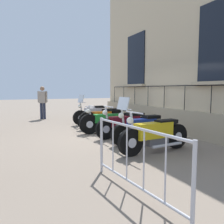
# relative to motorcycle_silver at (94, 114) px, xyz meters

# --- Properties ---
(ground_plane) EXTENTS (60.00, 60.00, 0.00)m
(ground_plane) POSITION_rel_motorcycle_silver_xyz_m (0.27, 2.50, -0.46)
(ground_plane) COLOR gray
(building_facade) EXTENTS (0.82, 10.52, 7.41)m
(building_facade) POSITION_rel_motorcycle_silver_xyz_m (-2.35, 2.50, 3.12)
(building_facade) COLOR #C6B28E
(building_facade) RESTS_ON ground_plane
(motorcycle_silver) EXTENTS (1.96, 0.75, 1.35)m
(motorcycle_silver) POSITION_rel_motorcycle_silver_xyz_m (0.00, 0.00, 0.00)
(motorcycle_silver) COLOR black
(motorcycle_silver) RESTS_ON ground_plane
(motorcycle_orange) EXTENTS (2.09, 0.74, 0.90)m
(motorcycle_orange) POSITION_rel_motorcycle_silver_xyz_m (0.01, 1.04, -0.03)
(motorcycle_orange) COLOR black
(motorcycle_orange) RESTS_ON ground_plane
(motorcycle_green) EXTENTS (2.23, 0.60, 1.01)m
(motorcycle_green) POSITION_rel_motorcycle_silver_xyz_m (0.16, 2.03, -0.03)
(motorcycle_green) COLOR black
(motorcycle_green) RESTS_ON ground_plane
(motorcycle_maroon) EXTENTS (2.15, 0.65, 1.05)m
(motorcycle_maroon) POSITION_rel_motorcycle_silver_xyz_m (-0.00, 3.04, -0.02)
(motorcycle_maroon) COLOR black
(motorcycle_maroon) RESTS_ON ground_plane
(motorcycle_blue) EXTENTS (2.03, 0.69, 1.37)m
(motorcycle_blue) POSITION_rel_motorcycle_silver_xyz_m (-0.02, 4.02, -0.02)
(motorcycle_blue) COLOR black
(motorcycle_blue) RESTS_ON ground_plane
(motorcycle_yellow) EXTENTS (2.16, 0.66, 1.05)m
(motorcycle_yellow) POSITION_rel_motorcycle_silver_xyz_m (0.17, 4.91, -0.01)
(motorcycle_yellow) COLOR black
(motorcycle_yellow) RESTS_ON ground_plane
(crowd_barrier) EXTENTS (0.23, 2.23, 1.05)m
(crowd_barrier) POSITION_rel_motorcycle_silver_xyz_m (1.82, 6.72, 0.11)
(crowd_barrier) COLOR #B7B7BF
(crowd_barrier) RESTS_ON ground_plane
(pedestrian_standing) EXTENTS (0.47, 0.37, 1.72)m
(pedestrian_standing) POSITION_rel_motorcycle_silver_xyz_m (1.80, -2.85, 0.52)
(pedestrian_standing) COLOR #23283D
(pedestrian_standing) RESTS_ON ground_plane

